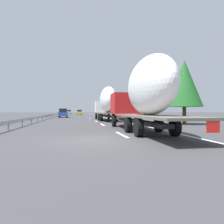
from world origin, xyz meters
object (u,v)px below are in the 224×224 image
car_yellow_coupe (79,112)px  car_silver_hatch (69,112)px  truck_trailing (144,93)px  car_blue_sedan (63,113)px  truck_lead (107,102)px  road_sign (110,107)px

car_yellow_coupe → car_silver_hatch: size_ratio=1.11×
truck_trailing → car_blue_sedan: (32.31, 7.26, -1.73)m
truck_lead → road_sign: (15.84, -3.10, -0.38)m
truck_lead → car_yellow_coupe: (45.26, 3.32, -1.81)m
car_silver_hatch → car_blue_sedan: bearing=-179.8°
car_silver_hatch → road_sign: 42.05m
car_yellow_coupe → truck_trailing: bearing=-177.0°
truck_trailing → car_blue_sedan: bearing=12.7°
truck_lead → car_yellow_coupe: 45.42m
car_yellow_coupe → car_silver_hatch: car_silver_hatch is taller
truck_trailing → car_silver_hatch: bearing=5.7°
car_yellow_coupe → car_blue_sedan: car_blue_sedan is taller
truck_trailing → car_blue_sedan: size_ratio=3.37×
car_blue_sedan → car_silver_hatch: (41.36, 0.14, -0.05)m
car_yellow_coupe → road_sign: size_ratio=1.37×
truck_lead → truck_trailing: bearing=-180.0°
truck_trailing → car_yellow_coupe: truck_trailing is taller
car_yellow_coupe → road_sign: bearing=-167.7°
truck_trailing → car_silver_hatch: truck_trailing is taller
car_yellow_coupe → road_sign: (-29.42, -6.42, 1.43)m
truck_trailing → road_sign: bearing=-5.4°
car_yellow_coupe → car_blue_sedan: (-30.08, 3.94, 0.05)m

